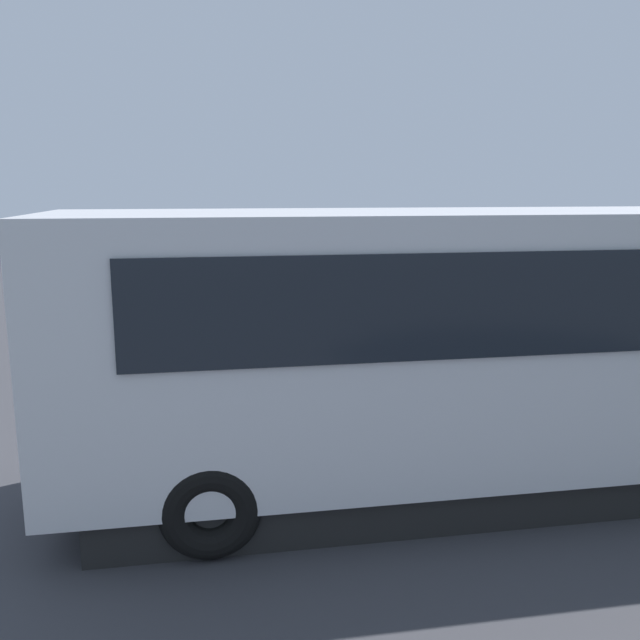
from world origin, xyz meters
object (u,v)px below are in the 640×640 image
object	(u,v)px
tour_bus	(532,348)
stunt_motorcycle	(98,325)
spectator_left	(487,346)
spectator_right	(336,347)
parked_motorcycle_silver	(424,393)
spectator_centre	(418,341)
traffic_cone	(187,335)
spectator_far_left	(559,346)

from	to	relation	value
tour_bus	stunt_motorcycle	size ratio (longest dim) A/B	5.36
spectator_left	spectator_right	world-z (taller)	spectator_right
spectator_right	stunt_motorcycle	xyz separation A→B (m)	(4.52, -4.34, -0.41)
tour_bus	parked_motorcycle_silver	size ratio (longest dim) A/B	5.36
spectator_centre	spectator_right	bearing A→B (deg)	-1.10
spectator_left	traffic_cone	xyz separation A→B (m)	(5.10, -4.61, -0.70)
spectator_right	stunt_motorcycle	distance (m)	6.28
spectator_far_left	spectator_right	distance (m)	3.54
tour_bus	spectator_right	world-z (taller)	tour_bus
stunt_motorcycle	spectator_left	bearing A→B (deg)	147.16
spectator_centre	spectator_right	size ratio (longest dim) A/B	1.06
spectator_left	spectator_centre	distance (m)	1.12
spectator_far_left	parked_motorcycle_silver	world-z (taller)	spectator_far_left
parked_motorcycle_silver	stunt_motorcycle	size ratio (longest dim) A/B	1.00
spectator_far_left	stunt_motorcycle	distance (m)	9.34
tour_bus	spectator_centre	world-z (taller)	tour_bus
stunt_motorcycle	spectator_centre	bearing A→B (deg)	143.20
traffic_cone	parked_motorcycle_silver	bearing A→B (deg)	126.01
spectator_far_left	traffic_cone	size ratio (longest dim) A/B	2.74
tour_bus	spectator_far_left	bearing A→B (deg)	-122.70
spectator_centre	traffic_cone	size ratio (longest dim) A/B	2.89
spectator_far_left	spectator_left	distance (m)	1.12
tour_bus	parked_motorcycle_silver	distance (m)	2.48
spectator_far_left	spectator_right	world-z (taller)	spectator_far_left
spectator_right	tour_bus	bearing A→B (deg)	122.57
spectator_left	stunt_motorcycle	world-z (taller)	spectator_left
spectator_right	spectator_far_left	bearing A→B (deg)	173.71
spectator_left	spectator_centre	size ratio (longest dim) A/B	0.93
traffic_cone	tour_bus	bearing A→B (deg)	121.55
stunt_motorcycle	tour_bus	bearing A→B (deg)	131.29
tour_bus	spectator_far_left	distance (m)	3.10
stunt_motorcycle	traffic_cone	bearing A→B (deg)	-176.32
spectator_right	traffic_cone	xyz separation A→B (m)	(2.67, -4.46, -0.71)
tour_bus	spectator_left	distance (m)	2.93
tour_bus	traffic_cone	distance (m)	8.80
parked_motorcycle_silver	spectator_far_left	bearing A→B (deg)	-168.37
spectator_far_left	spectator_centre	distance (m)	2.23
spectator_far_left	spectator_left	size ratio (longest dim) A/B	1.02
tour_bus	spectator_left	size ratio (longest dim) A/B	6.50
spectator_far_left	traffic_cone	world-z (taller)	spectator_far_left
spectator_right	stunt_motorcycle	size ratio (longest dim) A/B	0.84
tour_bus	parked_motorcycle_silver	bearing A→B (deg)	-71.97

